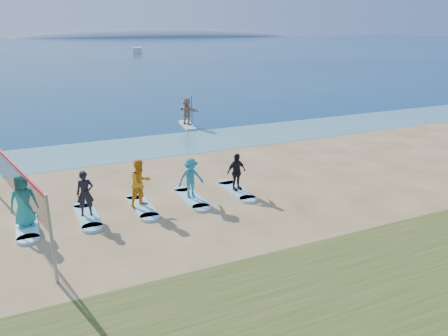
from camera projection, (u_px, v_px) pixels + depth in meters
name	position (u px, v px, depth m)	size (l,w,h in m)	color
ground	(233.00, 214.00, 15.76)	(600.00, 600.00, 0.00)	tan
shallow_water	(151.00, 146.00, 24.79)	(600.00, 600.00, 0.00)	teal
ocean	(31.00, 47.00, 153.42)	(600.00, 600.00, 0.00)	navy
island_ridge	(165.00, 37.00, 312.55)	(220.00, 56.00, 18.00)	slate
volleyball_net	(8.00, 172.00, 14.40)	(1.94, 8.90, 2.50)	gray
paddleboard	(187.00, 125.00, 29.94)	(0.70, 3.00, 0.12)	silver
paddleboarder	(187.00, 111.00, 29.65)	(1.68, 0.54, 1.81)	tan
boat_offshore_b	(137.00, 53.00, 117.15)	(2.29, 5.44, 1.41)	silver
surfboard_0	(27.00, 226.00, 14.72)	(0.70, 2.20, 0.09)	#98DEEC
student_0	(23.00, 201.00, 14.44)	(0.87, 0.56, 1.77)	teal
surfboard_1	(87.00, 216.00, 15.53)	(0.70, 2.20, 0.09)	#98DEEC
student_1	(85.00, 193.00, 15.26)	(0.59, 0.39, 1.62)	black
surfboard_2	(142.00, 207.00, 16.33)	(0.70, 2.20, 0.09)	#98DEEC
student_2	(140.00, 183.00, 16.05)	(0.87, 0.68, 1.79)	orange
surfboard_3	(191.00, 198.00, 17.14)	(0.70, 2.20, 0.09)	#98DEEC
student_3	(191.00, 178.00, 16.88)	(1.03, 0.59, 1.59)	teal
surfboard_4	(236.00, 191.00, 17.95)	(0.70, 2.20, 0.09)	#98DEEC
student_4	(236.00, 172.00, 17.70)	(0.90, 0.37, 1.54)	black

